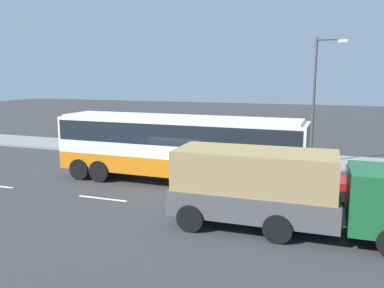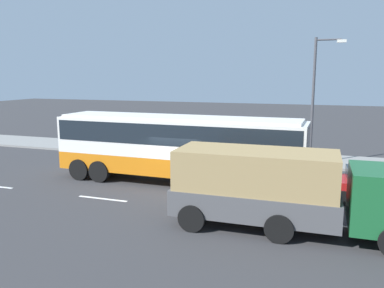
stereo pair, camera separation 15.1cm
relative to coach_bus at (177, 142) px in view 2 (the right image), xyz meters
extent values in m
plane|color=#333335|center=(0.29, -0.76, -2.10)|extent=(120.00, 120.00, 0.00)
cube|color=gray|center=(0.29, 7.39, -2.03)|extent=(80.00, 4.00, 0.15)
cube|color=white|center=(-2.21, -3.50, -2.10)|extent=(2.40, 0.16, 0.01)
cube|color=white|center=(2.35, -3.50, -2.10)|extent=(2.40, 0.16, 0.01)
cube|color=white|center=(7.45, -3.50, -2.10)|extent=(2.40, 0.16, 0.01)
cube|color=orange|center=(0.01, 0.00, -1.11)|extent=(12.53, 2.67, 0.89)
cube|color=white|center=(0.01, 0.00, 0.25)|extent=(12.53, 2.67, 1.82)
cube|color=black|center=(0.01, 0.00, 0.51)|extent=(12.28, 2.69, 1.00)
cube|color=black|center=(6.20, -0.11, 0.34)|extent=(0.16, 2.25, 1.46)
cube|color=white|center=(0.01, 0.00, 1.22)|extent=(12.03, 2.51, 0.12)
cylinder|color=black|center=(4.67, 1.09, -1.55)|extent=(1.11, 0.32, 1.10)
cylinder|color=black|center=(4.63, -1.26, -1.55)|extent=(1.11, 0.32, 1.10)
cylinder|color=black|center=(-3.82, 1.24, -1.55)|extent=(1.11, 0.32, 1.10)
cylinder|color=black|center=(-3.86, -1.10, -1.55)|extent=(1.11, 0.32, 1.10)
cylinder|color=black|center=(-5.02, 1.26, -1.55)|extent=(1.11, 0.32, 1.10)
cylinder|color=black|center=(-5.06, -1.08, -1.55)|extent=(1.11, 0.32, 1.10)
cube|color=#4C4C4F|center=(4.69, -4.51, -1.17)|extent=(5.82, 2.49, 0.90)
cube|color=#997F51|center=(4.69, -4.51, -0.02)|extent=(5.58, 2.39, 1.40)
cylinder|color=black|center=(9.05, -3.30, -1.62)|extent=(0.96, 0.29, 0.96)
cylinder|color=black|center=(5.67, -3.33, -1.62)|extent=(0.96, 0.29, 0.96)
cylinder|color=black|center=(5.69, -5.67, -1.62)|extent=(0.96, 0.29, 0.96)
cylinder|color=black|center=(2.69, -3.36, -1.62)|extent=(0.96, 0.29, 0.96)
cylinder|color=black|center=(2.71, -5.70, -1.62)|extent=(0.96, 0.29, 0.96)
cube|color=#B21919|center=(9.18, -0.08, -1.46)|extent=(4.26, 2.02, 0.64)
cube|color=black|center=(9.08, -0.09, -0.91)|extent=(2.38, 1.77, 0.47)
cylinder|color=black|center=(7.70, 0.70, -1.78)|extent=(0.65, 0.23, 0.64)
cylinder|color=black|center=(7.79, -1.02, -1.78)|extent=(0.65, 0.23, 0.64)
cylinder|color=#38334C|center=(4.67, 6.21, -1.57)|extent=(0.14, 0.14, 0.76)
cylinder|color=#38334C|center=(4.56, 6.34, -1.57)|extent=(0.14, 0.14, 0.76)
cylinder|color=#338C4C|center=(4.62, 6.28, -0.91)|extent=(0.32, 0.32, 0.57)
sphere|color=brown|center=(4.62, 6.28, -0.52)|extent=(0.21, 0.21, 0.21)
cylinder|color=#38334C|center=(4.99, 7.38, -1.51)|extent=(0.14, 0.14, 0.88)
cylinder|color=#38334C|center=(4.85, 7.45, -1.51)|extent=(0.14, 0.14, 0.88)
cylinder|color=beige|center=(4.92, 7.41, -0.74)|extent=(0.32, 0.32, 0.66)
sphere|color=#9E7051|center=(4.92, 7.41, -0.29)|extent=(0.24, 0.24, 0.24)
cylinder|color=#47474C|center=(6.15, 6.04, 1.73)|extent=(0.16, 0.16, 7.37)
cylinder|color=#47474C|center=(6.84, 6.04, 5.26)|extent=(1.38, 0.10, 0.10)
cube|color=silver|center=(7.53, 6.04, 5.16)|extent=(0.50, 0.24, 0.16)
camera|label=1|loc=(7.07, -17.93, 3.25)|focal=36.74mm
camera|label=2|loc=(6.93, -17.98, 3.25)|focal=36.74mm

